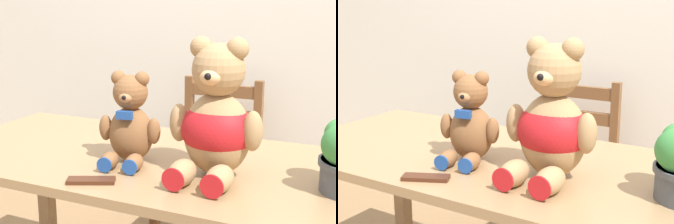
% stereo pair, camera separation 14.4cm
% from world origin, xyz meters
% --- Properties ---
extents(dining_table, '(1.60, 0.73, 0.71)m').
position_xyz_m(dining_table, '(0.00, 0.36, 0.62)').
color(dining_table, '#9E7A51').
rests_on(dining_table, ground_plane).
extents(wooden_chair_behind, '(0.41, 0.45, 0.85)m').
position_xyz_m(wooden_chair_behind, '(-0.06, 1.09, 0.43)').
color(wooden_chair_behind, brown).
rests_on(wooden_chair_behind, ground_plane).
extents(teddy_bear_left, '(0.21, 0.22, 0.30)m').
position_xyz_m(teddy_bear_left, '(-0.06, 0.29, 0.84)').
color(teddy_bear_left, brown).
rests_on(teddy_bear_left, dining_table).
extents(teddy_bear_right, '(0.29, 0.29, 0.41)m').
position_xyz_m(teddy_bear_right, '(0.23, 0.29, 0.88)').
color(teddy_bear_right, tan).
rests_on(teddy_bear_right, dining_table).
extents(chocolate_bar, '(0.14, 0.10, 0.01)m').
position_xyz_m(chocolate_bar, '(-0.07, 0.08, 0.72)').
color(chocolate_bar, '#472314').
rests_on(chocolate_bar, dining_table).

